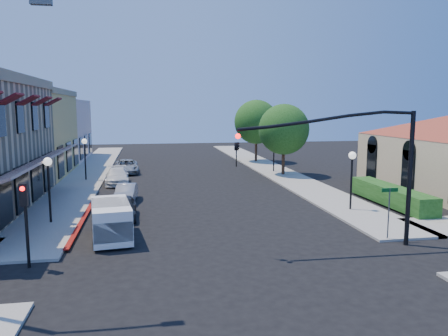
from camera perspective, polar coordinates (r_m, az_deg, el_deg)
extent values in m
plane|color=black|center=(17.26, 2.03, -12.94)|extent=(120.00, 120.00, 0.00)
cube|color=gray|center=(43.52, -17.06, -0.48)|extent=(3.50, 50.00, 0.12)
cube|color=gray|center=(44.87, 5.70, 0.07)|extent=(3.50, 50.00, 0.12)
cube|color=maroon|center=(24.79, -18.00, -6.83)|extent=(0.25, 10.00, 0.06)
cube|color=tan|center=(27.77, -25.67, 10.57)|extent=(0.50, 18.20, 0.60)
cube|color=#561416|center=(27.64, -22.98, 0.86)|extent=(1.75, 17.00, 0.67)
cube|color=#551118|center=(24.07, -26.15, 8.08)|extent=(1.02, 1.50, 0.60)
cube|color=#551118|center=(27.36, -24.19, 8.08)|extent=(1.02, 1.50, 0.60)
cube|color=#551118|center=(30.67, -22.66, 8.07)|extent=(1.02, 1.50, 0.60)
cube|color=#551118|center=(34.00, -21.43, 8.05)|extent=(1.02, 1.50, 0.60)
cube|color=black|center=(24.16, -26.90, -3.79)|extent=(0.12, 2.60, 2.60)
cube|color=black|center=(27.37, -24.88, -2.38)|extent=(0.12, 2.60, 2.60)
cube|color=black|center=(30.63, -23.28, -1.27)|extent=(0.12, 2.60, 2.60)
cube|color=black|center=(33.91, -22.00, -0.37)|extent=(0.12, 2.60, 2.60)
cube|color=tan|center=(43.54, -26.29, 4.00)|extent=(10.00, 12.00, 7.60)
cube|color=beige|center=(55.17, -22.84, 4.54)|extent=(10.00, 12.00, 7.00)
cube|color=black|center=(32.89, 22.90, -0.31)|extent=(0.12, 1.40, 2.80)
cube|color=black|center=(37.14, 18.72, 0.77)|extent=(0.12, 1.40, 2.80)
cube|color=#1A4413|center=(29.66, 20.86, -4.57)|extent=(1.40, 8.00, 1.10)
cylinder|color=black|center=(40.02, 7.74, 0.52)|extent=(0.28, 0.28, 2.10)
sphere|color=#1A4413|center=(39.74, 7.82, 5.03)|extent=(4.56, 4.56, 4.56)
cylinder|color=black|center=(49.55, 4.20, 2.08)|extent=(0.28, 0.28, 2.27)
sphere|color=#1A4413|center=(49.33, 4.24, 6.03)|extent=(4.94, 4.94, 4.94)
cylinder|color=black|center=(20.94, 23.08, -1.36)|extent=(0.20, 0.20, 6.00)
cylinder|color=black|center=(18.84, 13.48, 6.05)|extent=(7.80, 0.14, 0.14)
imported|color=black|center=(17.70, 1.71, 3.24)|extent=(0.20, 0.16, 1.00)
sphere|color=#FF0C0C|center=(17.50, 1.84, 4.17)|extent=(0.22, 0.22, 0.22)
cylinder|color=black|center=(18.45, -24.35, -7.37)|extent=(0.12, 0.12, 3.00)
cube|color=black|center=(18.01, -24.72, -3.19)|extent=(0.28, 0.22, 0.85)
sphere|color=#FF0C0C|center=(17.85, -24.86, -2.47)|extent=(0.18, 0.18, 0.18)
cube|color=#595B5E|center=(14.38, -22.80, 19.40)|extent=(0.60, 0.25, 0.18)
cylinder|color=#595B5E|center=(21.58, 20.70, -5.71)|extent=(0.06, 0.06, 2.50)
cube|color=#0C591E|center=(21.35, 20.85, -2.70)|extent=(0.80, 0.04, 0.18)
cylinder|color=black|center=(24.72, -21.84, -3.25)|extent=(0.12, 0.12, 3.20)
sphere|color=white|center=(24.46, -22.05, 0.78)|extent=(0.44, 0.44, 0.44)
cylinder|color=black|center=(38.37, -17.67, 0.73)|extent=(0.12, 0.12, 3.20)
sphere|color=white|center=(38.20, -17.77, 3.34)|extent=(0.44, 0.44, 0.44)
cylinder|color=black|center=(26.97, 16.28, -2.11)|extent=(0.12, 0.12, 3.20)
sphere|color=white|center=(26.73, 16.42, 1.59)|extent=(0.44, 0.44, 0.44)
cylinder|color=black|center=(41.76, 6.52, 1.61)|extent=(0.12, 0.12, 3.20)
sphere|color=white|center=(41.60, 6.56, 4.00)|extent=(0.44, 0.44, 0.44)
cube|color=white|center=(21.22, -14.55, -6.56)|extent=(2.17, 4.09, 1.60)
cube|color=white|center=(19.62, -14.27, -8.01)|extent=(1.70, 0.74, 0.89)
cube|color=black|center=(19.80, -14.37, -6.53)|extent=(1.51, 0.28, 0.80)
cube|color=black|center=(21.39, -14.62, -5.35)|extent=(1.98, 2.51, 0.80)
cylinder|color=black|center=(20.09, -16.45, -9.34)|extent=(0.29, 0.61, 0.59)
cylinder|color=black|center=(22.65, -16.59, -7.39)|extent=(0.29, 0.61, 0.59)
cylinder|color=black|center=(20.16, -12.11, -9.13)|extent=(0.29, 0.61, 0.59)
cylinder|color=black|center=(22.71, -12.76, -7.21)|extent=(0.29, 0.61, 0.59)
imported|color=black|center=(25.01, -13.09, -5.04)|extent=(1.55, 3.70, 1.25)
imported|color=#ABACB0|center=(29.33, -12.66, -3.23)|extent=(1.50, 3.59, 1.15)
imported|color=white|center=(36.26, -13.80, -1.05)|extent=(2.01, 4.51, 1.29)
imported|color=#A6A9AB|center=(42.17, -12.60, 0.21)|extent=(2.37, 4.69, 1.27)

